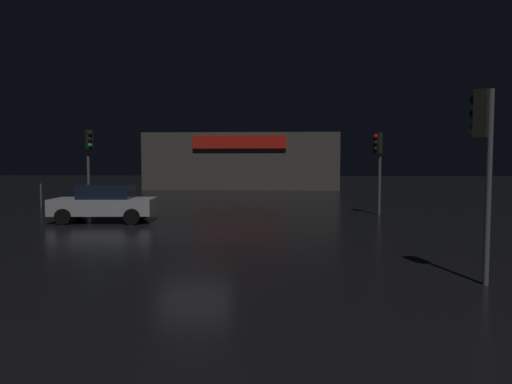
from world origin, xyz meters
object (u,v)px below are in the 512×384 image
store_building (243,161)px  traffic_signal_opposite (483,139)px  car_near (105,203)px  traffic_signal_cross_left (378,154)px  traffic_signal_main (89,153)px

store_building → traffic_signal_opposite: (7.62, -33.18, 0.55)m
car_near → store_building: bearing=81.6°
traffic_signal_cross_left → car_near: 11.99m
traffic_signal_cross_left → traffic_signal_opposite: bearing=-91.2°
traffic_signal_main → traffic_signal_cross_left: 13.75m
traffic_signal_opposite → store_building: bearing=102.9°
traffic_signal_main → traffic_signal_opposite: bearing=-44.7°
traffic_signal_main → car_near: (2.30, -4.15, -2.06)m
traffic_signal_main → traffic_signal_cross_left: bearing=-4.2°
traffic_signal_cross_left → traffic_signal_main: bearing=175.8°
store_building → traffic_signal_main: size_ratio=4.12×
car_near → traffic_signal_cross_left: bearing=15.3°
traffic_signal_opposite → traffic_signal_cross_left: bearing=88.8°
store_building → traffic_signal_main: (-5.83, -19.87, 0.47)m
traffic_signal_opposite → car_near: bearing=140.6°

